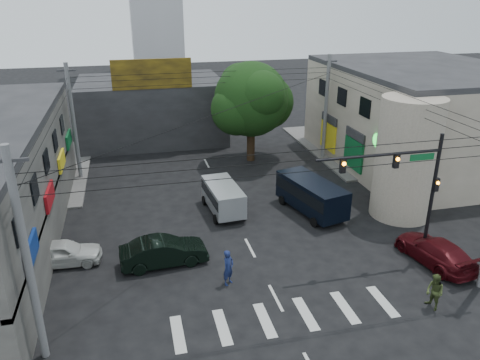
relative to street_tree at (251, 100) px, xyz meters
name	(u,v)px	position (x,y,z in m)	size (l,w,h in m)	color
ground	(259,266)	(-4.00, -17.00, -5.47)	(160.00, 160.00, 0.00)	black
sidewalk_far_right	(386,145)	(14.00, 1.00, -5.40)	(16.00, 16.00, 0.15)	#514F4C
building_right	(421,118)	(14.00, -4.00, -1.47)	(14.00, 18.00, 8.00)	gray
corner_column	(407,159)	(7.00, -13.00, -1.47)	(4.00, 4.00, 8.00)	gray
building_far	(152,109)	(-8.00, 9.00, -2.47)	(14.00, 10.00, 6.00)	#232326
billboard	(152,74)	(-8.00, 4.10, 1.83)	(7.00, 0.30, 2.60)	olive
street_tree	(251,100)	(0.00, 0.00, 0.00)	(6.40, 6.40, 8.70)	black
traffic_gantry	(408,179)	(3.82, -18.00, -0.64)	(7.10, 0.35, 7.20)	black
utility_pole_near_left	(27,260)	(-14.50, -21.50, -0.87)	(0.32, 0.32, 9.20)	#59595B
utility_pole_far_left	(74,123)	(-14.50, -1.00, -0.87)	(0.32, 0.32, 9.20)	#59595B
utility_pole_far_right	(326,108)	(6.50, -1.00, -0.87)	(0.32, 0.32, 9.20)	#59595B
dark_sedan	(164,252)	(-9.06, -15.58, -4.69)	(4.86, 1.99, 1.57)	black
white_compact	(62,253)	(-14.50, -14.27, -4.76)	(4.27, 1.88, 1.43)	silver
maroon_sedan	(435,251)	(5.55, -18.94, -4.75)	(2.77, 5.26, 1.45)	#3F090D
silver_minivan	(223,199)	(-4.54, -9.84, -4.49)	(2.25, 4.68, 1.96)	#929599
navy_van	(311,197)	(1.27, -11.26, -4.34)	(3.44, 6.00, 2.26)	black
traffic_officer	(228,268)	(-6.01, -18.25, -4.51)	(0.83, 0.81, 1.93)	#16204E
pedestrian_olive	(435,292)	(3.02, -22.52, -4.56)	(0.82, 0.98, 1.83)	#36421E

